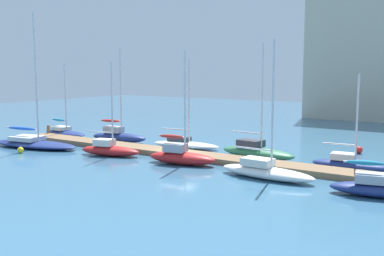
# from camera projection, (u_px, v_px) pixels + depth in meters

# --- Properties ---
(ground_plane) EXTENTS (120.00, 120.00, 0.00)m
(ground_plane) POSITION_uv_depth(u_px,v_px,m) (178.00, 156.00, 35.78)
(ground_plane) COLOR #386684
(dock_pier) EXTENTS (33.68, 2.18, 0.41)m
(dock_pier) POSITION_uv_depth(u_px,v_px,m) (178.00, 154.00, 35.75)
(dock_pier) COLOR #846647
(dock_pier) RESTS_ON ground_plane
(dock_piling_near_end) EXTENTS (0.28, 0.28, 1.21)m
(dock_piling_near_end) POSITION_uv_depth(u_px,v_px,m) (48.00, 131.00, 45.50)
(dock_piling_near_end) COLOR #846647
(dock_piling_near_end) RESTS_ON ground_plane
(sailboat_0) EXTENTS (6.04, 2.41, 7.24)m
(sailboat_0) POSITION_uv_depth(u_px,v_px,m) (64.00, 131.00, 46.55)
(sailboat_0) COLOR navy
(sailboat_0) RESTS_ON ground_plane
(sailboat_1) EXTENTS (8.97, 4.02, 11.43)m
(sailboat_1) POSITION_uv_depth(u_px,v_px,m) (34.00, 142.00, 39.66)
(sailboat_1) COLOR navy
(sailboat_1) RESTS_ON ground_plane
(sailboat_2) EXTENTS (5.83, 2.41, 8.61)m
(sailboat_2) POSITION_uv_depth(u_px,v_px,m) (118.00, 135.00, 42.57)
(sailboat_2) COLOR navy
(sailboat_2) RESTS_ON ground_plane
(sailboat_3) EXTENTS (5.23, 2.66, 7.38)m
(sailboat_3) POSITION_uv_depth(u_px,v_px,m) (109.00, 149.00, 35.92)
(sailboat_3) COLOR #B21E1E
(sailboat_3) RESTS_ON ground_plane
(sailboat_4) EXTENTS (6.25, 2.58, 7.58)m
(sailboat_4) POSITION_uv_depth(u_px,v_px,m) (185.00, 143.00, 39.26)
(sailboat_4) COLOR white
(sailboat_4) RESTS_ON ground_plane
(sailboat_5) EXTENTS (5.29, 2.40, 8.05)m
(sailboat_5) POSITION_uv_depth(u_px,v_px,m) (181.00, 156.00, 32.69)
(sailboat_5) COLOR #B21E1E
(sailboat_5) RESTS_ON ground_plane
(sailboat_6) EXTENTS (6.28, 2.45, 8.66)m
(sailboat_6) POSITION_uv_depth(u_px,v_px,m) (257.00, 151.00, 34.95)
(sailboat_6) COLOR #2D7047
(sailboat_6) RESTS_ON ground_plane
(sailboat_7) EXTENTS (6.42, 2.10, 8.55)m
(sailboat_7) POSITION_uv_depth(u_px,v_px,m) (266.00, 170.00, 28.49)
(sailboat_7) COLOR white
(sailboat_7) RESTS_ON ground_plane
(sailboat_8) EXTENTS (5.30, 2.03, 6.46)m
(sailboat_8) POSITION_uv_depth(u_px,v_px,m) (350.00, 163.00, 30.84)
(sailboat_8) COLOR navy
(sailboat_8) RESTS_ON ground_plane
(sailboat_9) EXTENTS (5.52, 2.84, 6.79)m
(sailboat_9) POSITION_uv_depth(u_px,v_px,m) (379.00, 187.00, 24.45)
(sailboat_9) COLOR navy
(sailboat_9) RESTS_ON ground_plane
(mooring_buoy_yellow) EXTENTS (0.50, 0.50, 0.50)m
(mooring_buoy_yellow) POSITION_uv_depth(u_px,v_px,m) (21.00, 150.00, 37.05)
(mooring_buoy_yellow) COLOR yellow
(mooring_buoy_yellow) RESTS_ON ground_plane
(mooring_buoy_red) EXTENTS (0.59, 0.59, 0.59)m
(mooring_buoy_red) POSITION_uv_depth(u_px,v_px,m) (359.00, 150.00, 36.82)
(mooring_buoy_red) COLOR red
(mooring_buoy_red) RESTS_ON ground_plane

